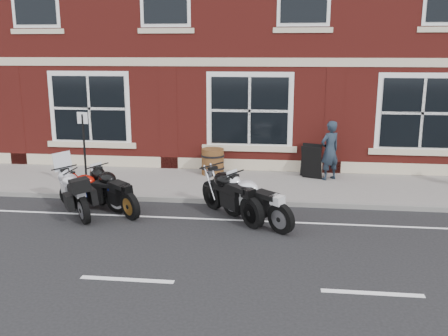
{
  "coord_description": "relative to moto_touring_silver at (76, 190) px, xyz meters",
  "views": [
    {
      "loc": [
        2.54,
        -10.44,
        3.75
      ],
      "look_at": [
        1.08,
        1.6,
        0.87
      ],
      "focal_mm": 40.0,
      "sensor_mm": 36.0,
      "label": 1
    }
  ],
  "objects": [
    {
      "name": "ground",
      "position": [
        2.24,
        -0.23,
        -0.56
      ],
      "size": [
        80.0,
        80.0,
        0.0
      ],
      "primitive_type": "plane",
      "color": "black",
      "rests_on": "ground"
    },
    {
      "name": "sidewalk",
      "position": [
        2.24,
        2.77,
        -0.5
      ],
      "size": [
        30.0,
        3.0,
        0.12
      ],
      "primitive_type": "cube",
      "color": "slate",
      "rests_on": "ground"
    },
    {
      "name": "kerb",
      "position": [
        2.24,
        1.19,
        -0.5
      ],
      "size": [
        30.0,
        0.16,
        0.12
      ],
      "primitive_type": "cube",
      "color": "slate",
      "rests_on": "ground"
    },
    {
      "name": "moto_touring_silver",
      "position": [
        0.0,
        0.0,
        0.0
      ],
      "size": [
        1.36,
        1.76,
        1.38
      ],
      "rotation": [
        0.0,
        0.0,
        0.64
      ],
      "color": "black",
      "rests_on": "ground"
    },
    {
      "name": "moto_sport_red",
      "position": [
        0.27,
        0.37,
        -0.07
      ],
      "size": [
        1.89,
        0.56,
        0.86
      ],
      "rotation": [
        0.0,
        0.0,
        1.34
      ],
      "color": "black",
      "rests_on": "ground"
    },
    {
      "name": "moto_sport_black",
      "position": [
        0.83,
        0.28,
        -0.01
      ],
      "size": [
        1.65,
        1.53,
        0.95
      ],
      "rotation": [
        0.0,
        0.0,
        0.83
      ],
      "color": "black",
      "rests_on": "ground"
    },
    {
      "name": "moto_sport_silver",
      "position": [
        4.21,
        -0.2,
        0.0
      ],
      "size": [
        1.69,
        1.57,
        0.98
      ],
      "rotation": [
        0.0,
        0.0,
        0.83
      ],
      "color": "black",
      "rests_on": "ground"
    },
    {
      "name": "moto_naked_black",
      "position": [
        3.63,
        0.19,
        0.04
      ],
      "size": [
        1.6,
        1.86,
        1.04
      ],
      "rotation": [
        0.0,
        0.0,
        0.7
      ],
      "color": "black",
      "rests_on": "ground"
    },
    {
      "name": "pedestrian_left",
      "position": [
        6.09,
        3.48,
        0.41
      ],
      "size": [
        0.74,
        0.69,
        1.7
      ],
      "primitive_type": "imported",
      "rotation": [
        0.0,
        0.0,
        3.76
      ],
      "color": "#1C2632",
      "rests_on": "sidewalk"
    },
    {
      "name": "a_board_sign",
      "position": [
        5.59,
        3.61,
        0.05
      ],
      "size": [
        0.68,
        0.57,
        0.97
      ],
      "primitive_type": null,
      "rotation": [
        0.0,
        0.0,
        -0.36
      ],
      "color": "black",
      "rests_on": "sidewalk"
    },
    {
      "name": "barrel_planter",
      "position": [
        2.7,
        3.69,
        -0.05
      ],
      "size": [
        0.7,
        0.7,
        0.77
      ],
      "color": "#451E12",
      "rests_on": "sidewalk"
    },
    {
      "name": "parking_sign",
      "position": [
        -0.31,
        1.4,
        0.77
      ],
      "size": [
        0.3,
        0.07,
        2.1
      ],
      "rotation": [
        0.0,
        0.0,
        -0.18
      ],
      "color": "black",
      "rests_on": "sidewalk"
    }
  ]
}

